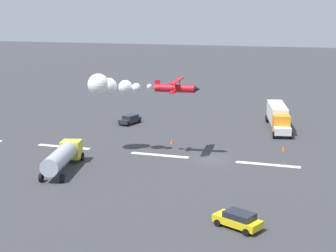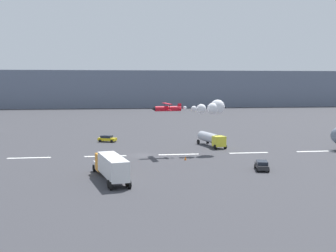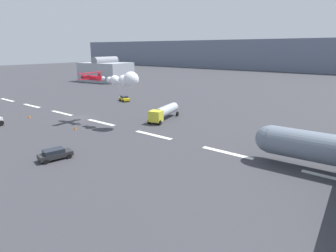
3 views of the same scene
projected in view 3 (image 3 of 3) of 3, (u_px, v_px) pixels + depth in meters
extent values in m
plane|color=#38383D|center=(80.00, 117.00, 62.08)|extent=(440.00, 440.00, 0.00)
cube|color=white|center=(7.00, 100.00, 83.03)|extent=(8.00, 0.90, 0.01)
cube|color=white|center=(32.00, 106.00, 74.65)|extent=(8.00, 0.90, 0.01)
cube|color=white|center=(62.00, 113.00, 66.27)|extent=(8.00, 0.90, 0.01)
cube|color=white|center=(101.00, 122.00, 57.89)|extent=(8.00, 0.90, 0.01)
cube|color=white|center=(153.00, 135.00, 49.51)|extent=(8.00, 0.90, 0.01)
cube|color=white|center=(227.00, 153.00, 41.13)|extent=(8.00, 0.90, 0.01)
cube|color=slate|center=(290.00, 55.00, 183.97)|extent=(396.00, 16.00, 20.74)
sphere|color=slate|center=(269.00, 139.00, 37.59)|extent=(3.57, 3.57, 3.57)
cylinder|color=red|center=(91.00, 78.00, 56.72)|extent=(5.20, 1.45, 1.01)
cube|color=red|center=(91.00, 78.00, 56.86)|extent=(1.24, 6.09, 0.12)
cube|color=red|center=(90.00, 73.00, 56.56)|extent=(1.24, 6.09, 0.12)
cylinder|color=black|center=(82.00, 76.00, 54.99)|extent=(0.08, 0.08, 1.13)
cylinder|color=black|center=(98.00, 75.00, 58.43)|extent=(0.08, 0.08, 1.13)
cube|color=red|center=(99.00, 76.00, 55.40)|extent=(0.71, 0.16, 1.10)
cube|color=red|center=(99.00, 78.00, 55.50)|extent=(0.77, 2.04, 0.08)
cone|color=black|center=(82.00, 77.00, 58.23)|extent=(0.77, 0.91, 0.86)
sphere|color=white|center=(103.00, 78.00, 54.93)|extent=(0.70, 0.70, 0.70)
sphere|color=white|center=(110.00, 80.00, 53.93)|extent=(1.16, 1.16, 1.16)
sphere|color=white|center=(115.00, 80.00, 53.07)|extent=(1.88, 1.88, 1.88)
sphere|color=white|center=(124.00, 81.00, 51.79)|extent=(2.17, 2.17, 2.17)
sphere|color=white|center=(131.00, 79.00, 51.58)|extent=(2.87, 2.87, 2.87)
cylinder|color=black|center=(1.00, 123.00, 55.18)|extent=(0.57, 1.15, 1.10)
cube|color=yellow|center=(156.00, 116.00, 56.42)|extent=(2.81, 2.66, 2.20)
cylinder|color=#B7BCC6|center=(167.00, 110.00, 60.72)|extent=(3.72, 8.10, 2.10)
cylinder|color=black|center=(160.00, 123.00, 55.70)|extent=(0.53, 1.05, 1.00)
cylinder|color=black|center=(177.00, 114.00, 63.30)|extent=(0.53, 1.05, 1.00)
cylinder|color=black|center=(149.00, 121.00, 56.69)|extent=(0.53, 1.05, 1.00)
cylinder|color=black|center=(168.00, 113.00, 64.29)|extent=(0.53, 1.05, 1.00)
cube|color=#262628|center=(56.00, 155.00, 38.52)|extent=(2.75, 4.70, 0.65)
cube|color=#1E232D|center=(54.00, 151.00, 38.23)|extent=(2.21, 2.95, 0.55)
cylinder|color=black|center=(65.00, 153.00, 40.21)|extent=(0.36, 0.67, 0.64)
cylinder|color=black|center=(42.00, 158.00, 38.33)|extent=(0.36, 0.67, 0.64)
cylinder|color=black|center=(69.00, 156.00, 38.87)|extent=(0.36, 0.67, 0.64)
cylinder|color=black|center=(46.00, 162.00, 36.99)|extent=(0.36, 0.67, 0.64)
cube|color=yellow|center=(124.00, 99.00, 81.26)|extent=(4.65, 3.40, 0.65)
cube|color=#1E232D|center=(124.00, 97.00, 81.27)|extent=(3.03, 2.57, 0.55)
cylinder|color=black|center=(129.00, 100.00, 80.48)|extent=(0.67, 0.46, 0.64)
cylinder|color=black|center=(126.00, 99.00, 83.03)|extent=(0.67, 0.46, 0.64)
cylinder|color=black|center=(123.00, 101.00, 79.67)|extent=(0.67, 0.46, 0.64)
cylinder|color=black|center=(120.00, 99.00, 82.22)|extent=(0.67, 0.46, 0.64)
cube|color=#9EA3AD|center=(106.00, 72.00, 129.48)|extent=(23.18, 18.00, 8.45)
cylinder|color=gray|center=(105.00, 61.00, 128.11)|extent=(5.52, 14.86, 3.60)
cone|color=orange|center=(29.00, 116.00, 61.46)|extent=(0.44, 0.44, 0.75)
cone|color=orange|center=(75.00, 127.00, 52.87)|extent=(0.44, 0.44, 0.75)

